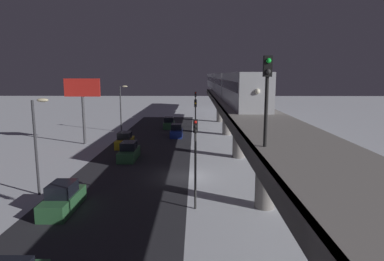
# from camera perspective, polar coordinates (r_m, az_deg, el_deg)

# --- Properties ---
(ground_plane) EXTENTS (240.00, 240.00, 0.00)m
(ground_plane) POSITION_cam_1_polar(r_m,az_deg,el_deg) (31.84, -1.38, -7.75)
(ground_plane) COLOR silver
(avenue_asphalt) EXTENTS (11.00, 88.84, 0.01)m
(avenue_asphalt) POSITION_cam_1_polar(r_m,az_deg,el_deg) (32.40, -10.38, -7.59)
(avenue_asphalt) COLOR #28282D
(avenue_asphalt) RESTS_ON ground_plane
(elevated_railway) EXTENTS (5.00, 88.84, 6.22)m
(elevated_railway) POSITION_cam_1_polar(r_m,az_deg,el_deg) (31.05, 9.60, 1.83)
(elevated_railway) COLOR gray
(elevated_railway) RESTS_ON ground_plane
(subway_train) EXTENTS (2.94, 74.07, 3.40)m
(subway_train) POSITION_cam_1_polar(r_m,az_deg,el_deg) (64.23, 5.07, 8.15)
(subway_train) COLOR #B7BABF
(subway_train) RESTS_ON elevated_railway
(rail_signal) EXTENTS (0.36, 0.41, 4.00)m
(rail_signal) POSITION_cam_1_polar(r_m,az_deg,el_deg) (15.12, 12.59, 7.46)
(rail_signal) COLOR black
(rail_signal) RESTS_ON elevated_railway
(sedan_yellow) EXTENTS (1.91, 4.39, 1.97)m
(sedan_yellow) POSITION_cam_1_polar(r_m,az_deg,el_deg) (45.12, -11.32, -1.76)
(sedan_yellow) COLOR gold
(sedan_yellow) RESTS_ON ground_plane
(sedan_blue) EXTENTS (1.80, 4.20, 1.97)m
(sedan_blue) POSITION_cam_1_polar(r_m,az_deg,el_deg) (51.67, -2.63, -0.16)
(sedan_blue) COLOR navy
(sedan_blue) RESTS_ON ground_plane
(sedan_green_2) EXTENTS (1.80, 4.70, 1.97)m
(sedan_green_2) POSITION_cam_1_polar(r_m,az_deg,el_deg) (25.70, -21.05, -10.80)
(sedan_green_2) COLOR #2D6038
(sedan_green_2) RESTS_ON ground_plane
(sedan_green_3) EXTENTS (1.80, 4.79, 1.97)m
(sedan_green_3) POSITION_cam_1_polar(r_m,az_deg,el_deg) (38.64, -10.63, -3.60)
(sedan_green_3) COLOR #2D6038
(sedan_green_3) RESTS_ON ground_plane
(sedan_green_4) EXTENTS (1.80, 4.01, 1.97)m
(sedan_green_4) POSITION_cam_1_polar(r_m,az_deg,el_deg) (59.96, -3.91, 1.16)
(sedan_green_4) COLOR #2D6038
(sedan_green_4) RESTS_ON ground_plane
(traffic_light_near) EXTENTS (0.32, 0.44, 6.40)m
(traffic_light_near) POSITION_cam_1_polar(r_m,az_deg,el_deg) (23.26, 0.58, -3.52)
(traffic_light_near) COLOR #2D2D2D
(traffic_light_near) RESTS_ON ground_plane
(traffic_light_mid) EXTENTS (0.32, 0.44, 6.40)m
(traffic_light_mid) POSITION_cam_1_polar(r_m,az_deg,el_deg) (41.59, 0.59, 2.24)
(traffic_light_mid) COLOR #2D2D2D
(traffic_light_mid) RESTS_ON ground_plane
(traffic_light_far) EXTENTS (0.32, 0.44, 6.40)m
(traffic_light_far) POSITION_cam_1_polar(r_m,az_deg,el_deg) (60.09, 0.60, 4.47)
(traffic_light_far) COLOR #2D2D2D
(traffic_light_far) RESTS_ON ground_plane
(commercial_billboard) EXTENTS (4.80, 0.36, 8.90)m
(commercial_billboard) POSITION_cam_1_polar(r_m,az_deg,el_deg) (47.78, -18.06, 5.88)
(commercial_billboard) COLOR #4C4C51
(commercial_billboard) RESTS_ON ground_plane
(street_lamp_near) EXTENTS (1.35, 0.44, 7.65)m
(street_lamp_near) POSITION_cam_1_polar(r_m,az_deg,el_deg) (28.54, -24.66, -0.70)
(street_lamp_near) COLOR #38383D
(street_lamp_near) RESTS_ON ground_plane
(street_lamp_far) EXTENTS (1.35, 0.44, 7.65)m
(street_lamp_far) POSITION_cam_1_polar(r_m,az_deg,el_deg) (56.91, -11.80, 4.61)
(street_lamp_far) COLOR #38383D
(street_lamp_far) RESTS_ON ground_plane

